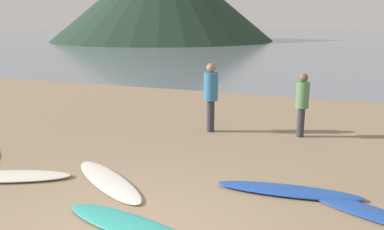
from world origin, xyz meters
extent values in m
cube|color=#8C7559|center=(0.00, 10.00, -0.10)|extent=(120.00, 120.00, 0.20)
cube|color=slate|center=(0.00, 60.80, 0.00)|extent=(140.00, 100.00, 0.01)
ellipsoid|color=silver|center=(-2.99, 1.26, 0.04)|extent=(2.23, 1.34, 0.09)
ellipsoid|color=silver|center=(-1.25, 1.74, 0.03)|extent=(2.18, 1.73, 0.06)
ellipsoid|color=teal|center=(-0.12, 0.50, 0.04)|extent=(2.28, 0.99, 0.08)
ellipsoid|color=#1E479E|center=(1.76, 2.38, 0.05)|extent=(2.37, 0.68, 0.10)
ellipsoid|color=#1E479E|center=(2.90, 2.10, 0.03)|extent=(2.05, 1.29, 0.06)
cylinder|color=#2D2D38|center=(1.62, 5.75, 0.36)|extent=(0.17, 0.17, 0.72)
cylinder|color=#4C7A4C|center=(1.62, 5.75, 1.03)|extent=(0.31, 0.31, 0.62)
sphere|color=brown|center=(1.62, 5.75, 1.44)|extent=(0.20, 0.20, 0.20)
cylinder|color=#2D2D38|center=(-0.55, 5.43, 0.40)|extent=(0.19, 0.19, 0.80)
cylinder|color=teal|center=(-0.55, 5.43, 1.15)|extent=(0.35, 0.35, 0.70)
sphere|color=#936B4C|center=(-0.55, 5.43, 1.62)|extent=(0.23, 0.23, 0.23)
camera|label=1|loc=(2.36, -3.73, 2.77)|focal=36.75mm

